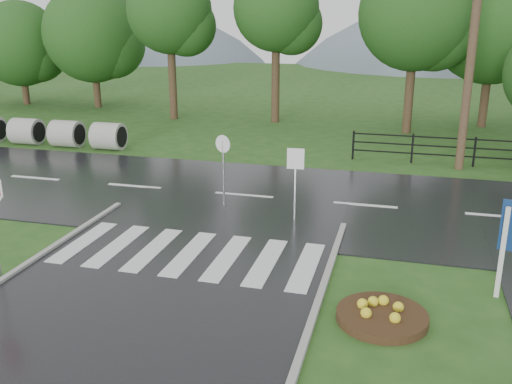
# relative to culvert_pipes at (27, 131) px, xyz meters

# --- Properties ---
(ground) EXTENTS (120.00, 120.00, 0.00)m
(ground) POSITION_rel_culvert_pipes_xyz_m (11.91, -15.00, -0.60)
(ground) COLOR #27521B
(ground) RESTS_ON ground
(main_road) EXTENTS (90.00, 8.00, 0.04)m
(main_road) POSITION_rel_culvert_pipes_xyz_m (11.91, -5.00, -0.60)
(main_road) COLOR black
(main_road) RESTS_ON ground
(crosswalk) EXTENTS (6.50, 2.80, 0.02)m
(crosswalk) POSITION_rel_culvert_pipes_xyz_m (11.91, -10.00, -0.54)
(crosswalk) COLOR silver
(crosswalk) RESTS_ON ground
(fence_west) EXTENTS (9.58, 0.08, 1.20)m
(fence_west) POSITION_rel_culvert_pipes_xyz_m (19.66, 1.00, 0.12)
(fence_west) COLOR black
(fence_west) RESTS_ON ground
(hills) EXTENTS (102.00, 48.00, 48.00)m
(hills) POSITION_rel_culvert_pipes_xyz_m (15.40, 50.00, -16.14)
(hills) COLOR slate
(hills) RESTS_ON ground
(treeline) EXTENTS (83.20, 5.20, 10.00)m
(treeline) POSITION_rel_culvert_pipes_xyz_m (12.91, 9.00, -0.60)
(treeline) COLOR #1A4515
(treeline) RESTS_ON ground
(culvert_pipes) EXTENTS (9.70, 1.20, 1.20)m
(culvert_pipes) POSITION_rel_culvert_pipes_xyz_m (0.00, 0.00, 0.00)
(culvert_pipes) COLOR #9E9B93
(culvert_pipes) RESTS_ON ground
(flower_bed) EXTENTS (1.82, 1.82, 0.36)m
(flower_bed) POSITION_rel_culvert_pipes_xyz_m (16.79, -12.01, -0.46)
(flower_bed) COLOR #332111
(flower_bed) RESTS_ON ground
(reg_sign_small) EXTENTS (0.49, 0.07, 2.21)m
(reg_sign_small) POSITION_rel_culvert_pipes_xyz_m (14.01, -6.95, 0.96)
(reg_sign_small) COLOR #939399
(reg_sign_small) RESTS_ON ground
(reg_sign_round) EXTENTS (0.52, 0.20, 2.34)m
(reg_sign_round) POSITION_rel_culvert_pipes_xyz_m (11.64, -6.31, 0.87)
(reg_sign_round) COLOR #939399
(reg_sign_round) RESTS_ON ground
(utility_pole_east) EXTENTS (1.67, 0.66, 9.71)m
(utility_pole_east) POSITION_rel_culvert_pipes_xyz_m (19.10, 0.50, 4.33)
(utility_pole_east) COLOR #473523
(utility_pole_east) RESTS_ON ground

